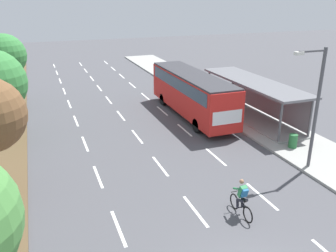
% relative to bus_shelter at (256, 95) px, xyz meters
% --- Properties ---
extents(median_strip, '(2.60, 52.00, 0.12)m').
position_rel_bus_shelter_xyz_m(median_strip, '(-17.83, 4.95, -1.81)').
color(median_strip, brown).
rests_on(median_strip, ground).
extents(sidewalk_right, '(4.50, 52.00, 0.15)m').
position_rel_bus_shelter_xyz_m(sidewalk_right, '(-0.28, 4.95, -1.79)').
color(sidewalk_right, '#9E9E99').
rests_on(sidewalk_right, ground).
extents(lane_divider_left, '(0.14, 49.67, 0.01)m').
position_rel_bus_shelter_xyz_m(lane_divider_left, '(-13.03, 4.29, -1.86)').
color(lane_divider_left, white).
rests_on(lane_divider_left, ground).
extents(lane_divider_center, '(0.14, 49.67, 0.01)m').
position_rel_bus_shelter_xyz_m(lane_divider_center, '(-9.53, 4.29, -1.86)').
color(lane_divider_center, white).
rests_on(lane_divider_center, ground).
extents(lane_divider_right, '(0.14, 49.67, 0.01)m').
position_rel_bus_shelter_xyz_m(lane_divider_right, '(-6.03, 4.29, -1.86)').
color(lane_divider_right, white).
rests_on(lane_divider_right, ground).
extents(bus_shelter, '(2.90, 10.80, 2.86)m').
position_rel_bus_shelter_xyz_m(bus_shelter, '(0.00, 0.00, 0.00)').
color(bus_shelter, gray).
rests_on(bus_shelter, sidewalk_right).
extents(bus, '(2.54, 11.29, 3.37)m').
position_rel_bus_shelter_xyz_m(bus, '(-4.28, 2.37, 0.20)').
color(bus, red).
rests_on(bus, ground).
extents(cyclist, '(0.46, 1.82, 1.71)m').
position_rel_bus_shelter_xyz_m(cyclist, '(-7.80, -10.82, -1.08)').
color(cyclist, black).
rests_on(cyclist, ground).
extents(median_tree_fourth, '(3.46, 3.46, 6.06)m').
position_rel_bus_shelter_xyz_m(median_tree_fourth, '(-17.66, 9.47, 2.56)').
color(median_tree_fourth, brown).
rests_on(median_tree_fourth, median_strip).
extents(streetlight, '(1.91, 0.24, 6.50)m').
position_rel_bus_shelter_xyz_m(streetlight, '(-2.11, -8.26, 2.02)').
color(streetlight, '#4C4C51').
rests_on(streetlight, sidewalk_right).
extents(trash_bin, '(0.52, 0.52, 0.85)m').
position_rel_bus_shelter_xyz_m(trash_bin, '(-1.08, -5.87, -1.29)').
color(trash_bin, '#286B38').
rests_on(trash_bin, sidewalk_right).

